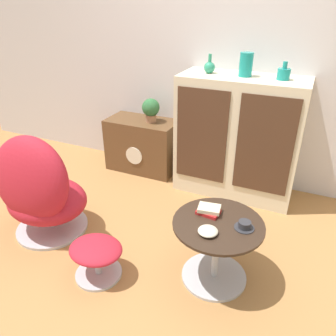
# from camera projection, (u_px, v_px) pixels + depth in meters

# --- Properties ---
(ground_plane) EXTENTS (12.00, 12.00, 0.00)m
(ground_plane) POSITION_uv_depth(u_px,v_px,m) (148.00, 271.00, 2.30)
(ground_plane) COLOR #A87542
(wall_back) EXTENTS (6.40, 0.06, 2.60)m
(wall_back) POSITION_uv_depth(u_px,v_px,m) (225.00, 48.00, 2.99)
(wall_back) COLOR silver
(wall_back) RESTS_ON ground_plane
(sideboard) EXTENTS (1.10, 0.49, 1.11)m
(sideboard) POSITION_uv_depth(u_px,v_px,m) (238.00, 137.00, 3.02)
(sideboard) COLOR beige
(sideboard) RESTS_ON ground_plane
(tv_console) EXTENTS (0.75, 0.40, 0.56)m
(tv_console) POSITION_uv_depth(u_px,v_px,m) (143.00, 145.00, 3.56)
(tv_console) COLOR brown
(tv_console) RESTS_ON ground_plane
(egg_chair) EXTENTS (0.68, 0.63, 0.88)m
(egg_chair) POSITION_uv_depth(u_px,v_px,m) (40.00, 191.00, 2.50)
(egg_chair) COLOR #B7B7BC
(egg_chair) RESTS_ON ground_plane
(ottoman) EXTENTS (0.37, 0.32, 0.27)m
(ottoman) POSITION_uv_depth(u_px,v_px,m) (96.00, 254.00, 2.19)
(ottoman) COLOR #B7B7BC
(ottoman) RESTS_ON ground_plane
(coffee_table) EXTENTS (0.58, 0.58, 0.46)m
(coffee_table) POSITION_uv_depth(u_px,v_px,m) (216.00, 246.00, 2.13)
(coffee_table) COLOR #B7B7BC
(coffee_table) RESTS_ON ground_plane
(vase_leftmost) EXTENTS (0.10, 0.10, 0.16)m
(vase_leftmost) POSITION_uv_depth(u_px,v_px,m) (209.00, 67.00, 2.86)
(vase_leftmost) COLOR #2D8E6B
(vase_leftmost) RESTS_ON sideboard
(vase_inner_left) EXTENTS (0.11, 0.11, 0.19)m
(vase_inner_left) POSITION_uv_depth(u_px,v_px,m) (246.00, 65.00, 2.72)
(vase_inner_left) COLOR teal
(vase_inner_left) RESTS_ON sideboard
(vase_inner_right) EXTENTS (0.10, 0.10, 0.14)m
(vase_inner_right) POSITION_uv_depth(u_px,v_px,m) (284.00, 74.00, 2.63)
(vase_inner_right) COLOR teal
(vase_inner_right) RESTS_ON sideboard
(potted_plant) EXTENTS (0.18, 0.18, 0.24)m
(potted_plant) POSITION_uv_depth(u_px,v_px,m) (151.00, 109.00, 3.33)
(potted_plant) COLOR #996B4C
(potted_plant) RESTS_ON tv_console
(teacup) EXTENTS (0.12, 0.12, 0.05)m
(teacup) POSITION_uv_depth(u_px,v_px,m) (244.00, 226.00, 1.99)
(teacup) COLOR #2D2D33
(teacup) RESTS_ON coffee_table
(book_stack) EXTENTS (0.16, 0.13, 0.05)m
(book_stack) POSITION_uv_depth(u_px,v_px,m) (209.00, 210.00, 2.12)
(book_stack) COLOR red
(book_stack) RESTS_ON coffee_table
(bowl) EXTENTS (0.12, 0.12, 0.04)m
(bowl) POSITION_uv_depth(u_px,v_px,m) (208.00, 231.00, 1.94)
(bowl) COLOR beige
(bowl) RESTS_ON coffee_table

